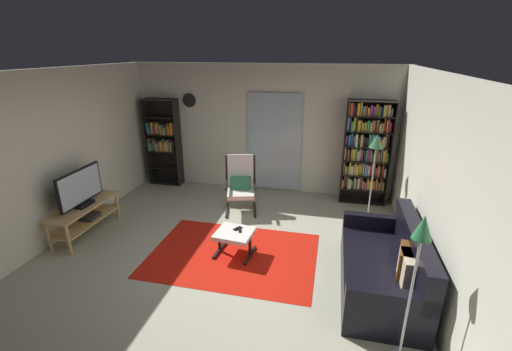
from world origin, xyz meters
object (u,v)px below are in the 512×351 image
Objects in this scene: floor_lamp_by_shelf at (376,149)px; cell_phone at (238,229)px; bookshelf_near_tv at (164,140)px; floor_lamp_by_sofa at (418,253)px; lounge_armchair at (241,182)px; wall_clock at (189,100)px; ottoman at (234,236)px; bookshelf_near_sofa at (366,149)px; leather_sofa at (386,268)px; tv_remote at (240,230)px; television at (81,189)px; tv_stand at (86,215)px.

cell_phone is at bearing -143.09° from floor_lamp_by_shelf.
bookshelf_near_tv is 5.85m from floor_lamp_by_sofa.
wall_clock reaches higher than lounge_armchair.
bookshelf_near_sofa is at bearing 51.09° from ottoman.
bookshelf_near_sofa is 2.82m from leather_sofa.
floor_lamp_by_shelf is at bearing 38.29° from ottoman.
ottoman is 3.44m from wall_clock.
cell_phone is at bearing -76.42° from lounge_armchair.
floor_lamp_by_sofa is 2.98m from floor_lamp_by_shelf.
ottoman is (0.32, -1.51, -0.23)m from lounge_armchair.
cell_phone is at bearing 117.60° from tv_remote.
leather_sofa is 3.01m from lounge_armchair.
bookshelf_near_tv is at bearing 84.86° from television.
cell_phone is at bearing -45.32° from bookshelf_near_tv.
leather_sofa is 6.37× the size of wall_clock.
tv_stand is 3.05m from wall_clock.
leather_sofa is at bearing -86.99° from bookshelf_near_sofa.
floor_lamp_by_sofa is (0.03, -1.06, 0.89)m from leather_sofa.
television reaches higher than tv_remote.
ottoman is at bearing -141.71° from floor_lamp_by_shelf.
tv_stand reaches higher than tv_remote.
lounge_armchair is (1.99, -0.94, -0.45)m from bookshelf_near_tv.
leather_sofa is at bearing -9.44° from ottoman.
wall_clock is at bearing 71.67° from tv_stand.
bookshelf_near_sofa reaches higher than cell_phone.
tv_remote is (-1.84, -2.30, -0.70)m from bookshelf_near_sofa.
tv_stand is 9.32× the size of cell_phone.
ottoman is (-1.91, -2.36, -0.77)m from bookshelf_near_sofa.
ottoman is 3.90× the size of tv_remote.
tv_stand is at bearing 162.40° from floor_lamp_by_sofa.
bookshelf_near_tv is 3.36× the size of ottoman.
floor_lamp_by_shelf is 5.34× the size of wall_clock.
tv_remote is 3.40m from wall_clock.
bookshelf_near_sofa is at bearing 30.71° from tv_remote.
tv_stand is 0.84× the size of floor_lamp_by_shelf.
bookshelf_near_tv is at bearing 154.65° from lounge_armchair.
television is 0.60× the size of floor_lamp_by_shelf.
leather_sofa is at bearing -32.68° from bookshelf_near_tv.
cell_phone is (-0.04, 0.04, -0.00)m from tv_remote.
bookshelf_near_sofa is 14.26× the size of cell_phone.
wall_clock is at bearing 164.97° from floor_lamp_by_shelf.
tv_stand is 0.46m from television.
leather_sofa reaches higher than ottoman.
tv_stand is 1.28× the size of lounge_armchair.
bookshelf_near_sofa reaches higher than tv_remote.
lounge_armchair reaches higher than leather_sofa.
lounge_armchair reaches higher than cell_phone.
floor_lamp_by_sofa reaches higher than cell_phone.
floor_lamp_by_shelf is (1.97, 1.48, 0.93)m from cell_phone.
cell_phone is 0.09× the size of floor_lamp_by_shelf.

